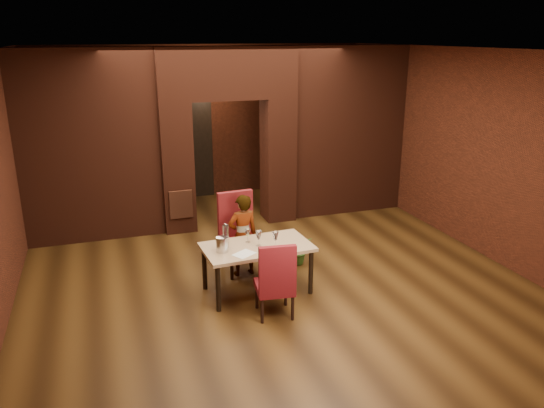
% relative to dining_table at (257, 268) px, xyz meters
% --- Properties ---
extents(floor, '(8.00, 8.00, 0.00)m').
position_rel_dining_table_xyz_m(floor, '(0.33, 0.82, -0.34)').
color(floor, '#482D12').
rests_on(floor, ground).
extents(ceiling, '(7.00, 8.00, 0.04)m').
position_rel_dining_table_xyz_m(ceiling, '(0.33, 0.82, 2.86)').
color(ceiling, silver).
rests_on(ceiling, ground).
extents(wall_back, '(7.00, 0.04, 3.20)m').
position_rel_dining_table_xyz_m(wall_back, '(0.33, 4.82, 1.26)').
color(wall_back, '#602514').
rests_on(wall_back, ground).
extents(wall_front, '(7.00, 0.04, 3.20)m').
position_rel_dining_table_xyz_m(wall_front, '(0.33, -3.18, 1.26)').
color(wall_front, '#602514').
rests_on(wall_front, ground).
extents(wall_right, '(0.04, 8.00, 3.20)m').
position_rel_dining_table_xyz_m(wall_right, '(3.83, 0.82, 1.26)').
color(wall_right, '#602514').
rests_on(wall_right, ground).
extents(pillar_left, '(0.55, 0.55, 2.30)m').
position_rel_dining_table_xyz_m(pillar_left, '(-0.62, 2.82, 0.81)').
color(pillar_left, maroon).
rests_on(pillar_left, ground).
extents(pillar_right, '(0.55, 0.55, 2.30)m').
position_rel_dining_table_xyz_m(pillar_right, '(1.28, 2.82, 0.81)').
color(pillar_right, maroon).
rests_on(pillar_right, ground).
extents(lintel, '(2.45, 0.55, 0.90)m').
position_rel_dining_table_xyz_m(lintel, '(0.33, 2.82, 2.41)').
color(lintel, maroon).
rests_on(lintel, ground).
extents(wing_wall_left, '(2.28, 0.35, 3.20)m').
position_rel_dining_table_xyz_m(wing_wall_left, '(-2.03, 2.82, 1.26)').
color(wing_wall_left, maroon).
rests_on(wing_wall_left, ground).
extents(wing_wall_right, '(2.28, 0.35, 3.20)m').
position_rel_dining_table_xyz_m(wing_wall_right, '(2.69, 2.82, 1.26)').
color(wing_wall_right, maroon).
rests_on(wing_wall_right, ground).
extents(vent_panel, '(0.40, 0.03, 0.50)m').
position_rel_dining_table_xyz_m(vent_panel, '(-0.62, 2.53, 0.21)').
color(vent_panel, '#9C4C2D').
rests_on(vent_panel, ground).
extents(rear_door, '(0.90, 0.08, 2.10)m').
position_rel_dining_table_xyz_m(rear_door, '(-0.07, 4.76, 0.71)').
color(rear_door, black).
rests_on(rear_door, ground).
extents(rear_door_frame, '(1.02, 0.04, 2.22)m').
position_rel_dining_table_xyz_m(rear_door_frame, '(-0.07, 4.72, 0.71)').
color(rear_door_frame, black).
rests_on(rear_door_frame, ground).
extents(dining_table, '(1.50, 0.90, 0.68)m').
position_rel_dining_table_xyz_m(dining_table, '(0.00, 0.00, 0.00)').
color(dining_table, tan).
rests_on(dining_table, ground).
extents(chair_far, '(0.58, 0.58, 1.18)m').
position_rel_dining_table_xyz_m(chair_far, '(-0.03, 0.71, 0.25)').
color(chair_far, maroon).
rests_on(chair_far, ground).
extents(chair_near, '(0.51, 0.51, 1.01)m').
position_rel_dining_table_xyz_m(chair_near, '(0.02, -0.67, 0.16)').
color(chair_near, maroon).
rests_on(chair_near, ground).
extents(person_seated, '(0.48, 0.34, 1.23)m').
position_rel_dining_table_xyz_m(person_seated, '(-0.03, 0.59, 0.27)').
color(person_seated, white).
rests_on(person_seated, ground).
extents(wine_glass_a, '(0.08, 0.08, 0.19)m').
position_rel_dining_table_xyz_m(wine_glass_a, '(-0.09, 0.15, 0.44)').
color(wine_glass_a, silver).
rests_on(wine_glass_a, dining_table).
extents(wine_glass_b, '(0.09, 0.09, 0.21)m').
position_rel_dining_table_xyz_m(wine_glass_b, '(0.02, -0.02, 0.45)').
color(wine_glass_b, white).
rests_on(wine_glass_b, dining_table).
extents(wine_glass_c, '(0.09, 0.09, 0.21)m').
position_rel_dining_table_xyz_m(wine_glass_c, '(0.22, -0.13, 0.45)').
color(wine_glass_c, white).
rests_on(wine_glass_c, dining_table).
extents(tasting_sheet, '(0.34, 0.31, 0.00)m').
position_rel_dining_table_xyz_m(tasting_sheet, '(-0.24, -0.23, 0.34)').
color(tasting_sheet, white).
rests_on(tasting_sheet, dining_table).
extents(wine_bucket, '(0.16, 0.16, 0.20)m').
position_rel_dining_table_xyz_m(wine_bucket, '(-0.49, -0.06, 0.44)').
color(wine_bucket, '#B9BAC0').
rests_on(wine_bucket, dining_table).
extents(water_bottle, '(0.08, 0.08, 0.34)m').
position_rel_dining_table_xyz_m(water_bottle, '(-0.41, 0.07, 0.51)').
color(water_bottle, silver).
rests_on(water_bottle, dining_table).
extents(potted_plant, '(0.44, 0.40, 0.44)m').
position_rel_dining_table_xyz_m(potted_plant, '(0.87, 0.69, -0.12)').
color(potted_plant, '#346A27').
rests_on(potted_plant, ground).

